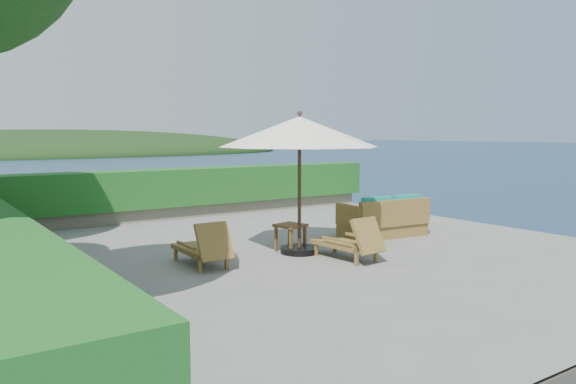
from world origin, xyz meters
TOP-DOWN VIEW (x-y plane):
  - ground at (0.00, 0.00)m, footprint 12.00×12.00m
  - foundation at (0.00, 0.00)m, footprint 12.00×12.00m
  - offshore_island at (25.00, 140.00)m, footprint 126.00×57.60m
  - planter_wall_far at (0.00, 5.60)m, footprint 12.00×0.60m
  - hedge_far at (0.00, 5.60)m, footprint 12.40×0.90m
  - patio_umbrella at (-0.05, -0.10)m, footprint 3.86×3.86m
  - lounge_left at (-2.08, -0.04)m, footprint 0.68×1.45m
  - lounge_right at (0.38, -1.11)m, footprint 0.71×1.47m
  - side_table at (-0.10, 0.13)m, footprint 0.61×0.61m
  - wicker_loveseat at (2.59, 0.27)m, footprint 2.02×1.17m

SIDE VIEW (x-z plane):
  - offshore_island at x=25.00m, z-range -9.30..3.30m
  - foundation at x=0.00m, z-range -3.05..-0.05m
  - ground at x=0.00m, z-range 0.00..0.00m
  - planter_wall_far at x=0.00m, z-range 0.00..0.36m
  - lounge_right at x=0.38m, z-range -0.07..0.76m
  - lounge_left at x=-2.08m, z-range -0.07..0.76m
  - wicker_loveseat at x=2.59m, z-range -0.11..0.84m
  - side_table at x=-0.10m, z-range 0.18..0.72m
  - hedge_far at x=0.00m, z-range 0.35..1.35m
  - patio_umbrella at x=-0.05m, z-range 0.95..3.71m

